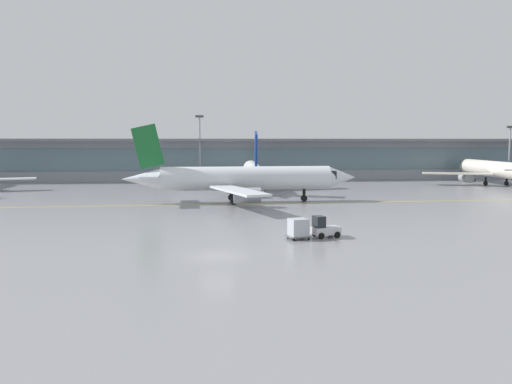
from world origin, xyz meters
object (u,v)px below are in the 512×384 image
at_px(gate_airplane_1, 253,172).
at_px(taxiing_regional_jet, 243,179).
at_px(gate_airplane_2, 493,169).
at_px(apron_light_mast_2, 509,150).
at_px(cargo_dolly_lead, 298,228).
at_px(baggage_tug, 324,228).
at_px(apron_light_mast_1, 200,146).

bearing_deg(gate_airplane_1, taxiing_regional_jet, 173.85).
relative_size(gate_airplane_2, apron_light_mast_2, 2.59).
relative_size(taxiing_regional_jet, cargo_dolly_lead, 14.45).
relative_size(cargo_dolly_lead, apron_light_mast_2, 0.19).
relative_size(gate_airplane_1, baggage_tug, 11.36).
distance_m(apron_light_mast_1, apron_light_mast_2, 71.61).
xyz_separation_m(baggage_tug, cargo_dolly_lead, (-2.60, -0.67, 0.16)).
height_order(taxiing_regional_jet, apron_light_mast_1, apron_light_mast_1).
xyz_separation_m(taxiing_regional_jet, cargo_dolly_lead, (2.91, -29.52, -2.44)).
height_order(taxiing_regional_jet, baggage_tug, taxiing_regional_jet).
height_order(gate_airplane_1, baggage_tug, gate_airplane_1).
height_order(taxiing_regional_jet, cargo_dolly_lead, taxiing_regional_jet).
distance_m(baggage_tug, apron_light_mast_2, 89.02).
bearing_deg(apron_light_mast_2, apron_light_mast_1, 178.32).
xyz_separation_m(apron_light_mast_1, apron_light_mast_2, (71.57, -2.11, -1.11)).
bearing_deg(cargo_dolly_lead, taxiing_regional_jet, 81.14).
height_order(gate_airplane_2, taxiing_regional_jet, taxiing_regional_jet).
distance_m(baggage_tug, cargo_dolly_lead, 2.69).
bearing_deg(gate_airplane_1, baggage_tug, -174.48).
height_order(gate_airplane_1, apron_light_mast_2, apron_light_mast_2).
bearing_deg(taxiing_regional_jet, cargo_dolly_lead, -85.76).
distance_m(cargo_dolly_lead, apron_light_mast_1, 69.77).
xyz_separation_m(taxiing_regional_jet, apron_light_mast_2, (64.95, 37.14, 3.46)).
relative_size(apron_light_mast_1, apron_light_mast_2, 1.17).
distance_m(gate_airplane_1, apron_light_mast_2, 63.52).
relative_size(gate_airplane_2, taxiing_regional_jet, 0.93).
bearing_deg(cargo_dolly_lead, apron_light_mast_2, 32.57).
xyz_separation_m(taxiing_regional_jet, baggage_tug, (5.50, -28.85, -2.60)).
bearing_deg(baggage_tug, apron_light_mast_2, 33.50).
bearing_deg(baggage_tug, apron_light_mast_1, 85.62).
distance_m(gate_airplane_1, cargo_dolly_lead, 50.90).
distance_m(gate_airplane_2, apron_light_mast_2, 16.32).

